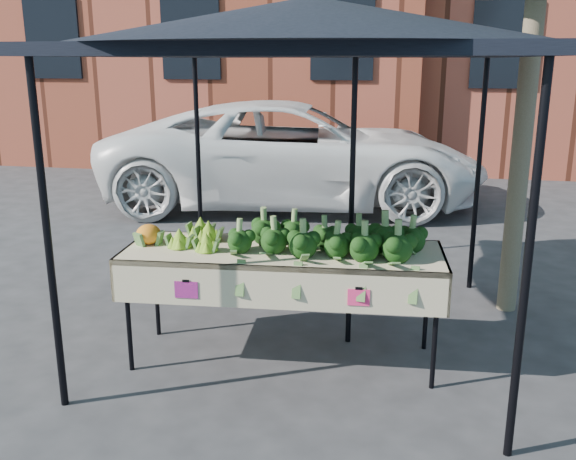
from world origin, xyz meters
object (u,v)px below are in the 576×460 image
object	(u,v)px
table	(283,305)
canopy	(310,177)
street_tree	(533,36)
vehicle	(295,11)

from	to	relation	value
table	canopy	xyz separation A→B (m)	(0.12, 0.50, 0.92)
canopy	street_tree	size ratio (longest dim) A/B	0.64
canopy	vehicle	xyz separation A→B (m)	(-1.04, 4.86, 1.61)
table	vehicle	xyz separation A→B (m)	(-0.93, 5.36, 2.53)
vehicle	canopy	bearing A→B (deg)	-175.94
table	street_tree	bearing A→B (deg)	37.36
vehicle	street_tree	distance (m)	4.85
vehicle	street_tree	world-z (taller)	vehicle
street_tree	table	bearing A→B (deg)	-142.64
table	vehicle	size ratio (longest dim) A/B	0.41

